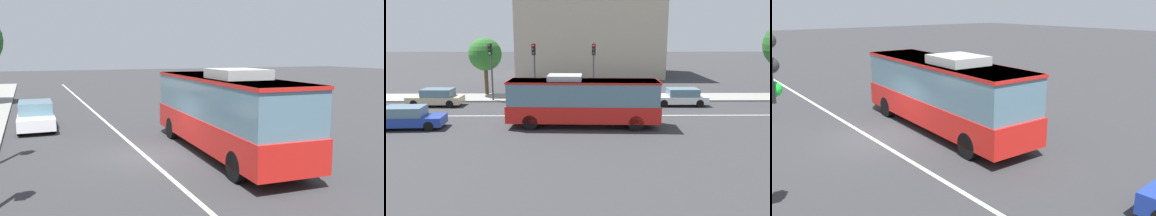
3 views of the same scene
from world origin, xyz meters
The scene contains 3 objects.
ground_plane centered at (0.00, 0.00, 0.00)m, with size 160.00×160.00×0.00m, color #333335.
lane_centre_line centered at (0.00, 0.00, 0.01)m, with size 76.00×0.16×0.01m, color silver.
transit_bus centered at (-0.96, -3.05, 1.81)m, with size 10.10×2.94×3.46m.
Camera 3 is at (-14.26, 6.40, 5.40)m, focal length 35.53 mm.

